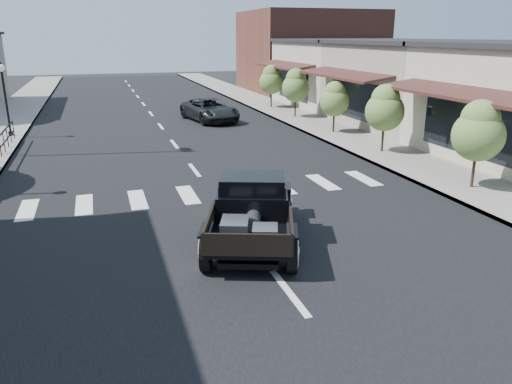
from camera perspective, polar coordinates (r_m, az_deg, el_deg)
name	(u,v)px	position (r m, az deg, el deg)	size (l,w,h in m)	color
ground	(247,238)	(12.84, -1.08, -5.31)	(120.00, 120.00, 0.00)	black
road	(166,133)	(27.02, -10.28, 6.65)	(14.00, 80.00, 0.02)	black
road_markings	(181,154)	(22.18, -8.51, 4.36)	(12.00, 60.00, 0.06)	silver
sidewalk_right	(313,124)	(29.31, 6.54, 7.78)	(3.00, 80.00, 0.15)	gray
storefront_mid	(434,85)	(30.62, 19.69, 11.42)	(10.00, 9.00, 4.50)	gray
storefront_far	(357,74)	(38.16, 11.45, 13.10)	(10.00, 9.00, 4.50)	beige
far_building_right	(309,52)	(47.29, 6.08, 15.65)	(11.00, 10.00, 7.00)	brown
lamp_post_c	(6,99)	(27.84, -26.70, 9.46)	(0.36, 0.36, 3.61)	black
small_tree_a	(477,146)	(17.77, 23.92, 4.85)	(1.67, 1.67, 2.78)	#587535
small_tree_b	(384,119)	(22.20, 14.43, 8.03)	(1.65, 1.65, 2.76)	#587535
small_tree_c	(334,108)	(26.32, 8.94, 9.50)	(1.50, 1.50, 2.49)	#587535
small_tree_d	(296,94)	(31.13, 4.54, 11.15)	(1.68, 1.68, 2.80)	#587535
small_tree_e	(271,87)	(35.29, 1.76, 11.92)	(1.66, 1.66, 2.76)	#587535
hotrod_pickup	(252,209)	(12.38, -0.42, -1.98)	(2.28, 4.89, 1.69)	black
second_car	(210,110)	(30.38, -5.31, 9.30)	(2.22, 4.82, 1.34)	black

